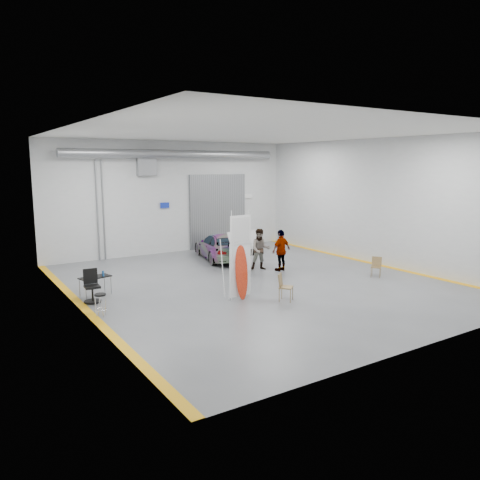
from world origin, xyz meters
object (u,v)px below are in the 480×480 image
office_chair (92,288)px  person_b (260,249)px  person_a (243,255)px  work_table (93,277)px  surfboard_display (241,264)px  folding_chair_far (376,271)px  folding_chair_near (286,292)px  shop_stool (101,305)px  person_c (281,250)px  sedan_car (221,246)px

office_chair → person_b: bearing=11.2°
person_a → work_table: bearing=164.8°
person_a → surfboard_display: bearing=-136.1°
folding_chair_far → person_b: bearing=-173.6°
person_a → folding_chair_near: (-0.77, -4.00, -0.61)m
person_b → shop_stool: 8.56m
folding_chair_far → shop_stool: bearing=-130.4°
shop_stool → office_chair: bearing=83.5°
person_a → person_c: size_ratio=0.96×
person_c → office_chair: bearing=-9.3°
sedan_car → folding_chair_near: size_ratio=4.68×
sedan_car → person_a: (-0.98, -3.56, 0.25)m
person_b → work_table: (-7.61, -0.16, -0.25)m
person_a → folding_chair_near: size_ratio=1.87×
person_b → surfboard_display: 4.86m
work_table → person_c: bearing=-3.6°
surfboard_display → work_table: (-4.27, 3.35, -0.60)m
folding_chair_near → person_b: bearing=25.5°
office_chair → surfboard_display: bearing=-24.9°
person_b → sedan_car: bearing=124.0°
shop_stool → work_table: size_ratio=0.61×
person_a → work_table: 6.31m
shop_stool → person_c: bearing=13.0°
person_c → folding_chair_far: bearing=119.3°
office_chair → shop_stool: bearing=-92.5°
folding_chair_far → office_chair: 11.61m
person_a → folding_chair_near: 4.12m
person_b → work_table: 7.61m
office_chair → person_c: bearing=6.0°
sedan_car → office_chair: (-7.57, -4.02, -0.15)m
person_c → office_chair: 8.58m
sedan_car → folding_chair_far: (3.68, -6.86, -0.39)m
person_a → folding_chair_far: 5.75m
person_c → work_table: person_c is taller
folding_chair_near → office_chair: 6.81m
folding_chair_near → folding_chair_far: bearing=-32.4°
folding_chair_near → surfboard_display: bearing=101.0°
work_table → folding_chair_near: bearing=-38.3°
folding_chair_far → person_c: bearing=-174.3°
folding_chair_far → work_table: work_table is taller
person_b → shop_stool: person_b is taller
person_b → work_table: bearing=-151.0°
person_b → folding_chair_far: 5.13m
surfboard_display → work_table: surfboard_display is taller
folding_chair_far → folding_chair_near: bearing=-117.5°
sedan_car → work_table: sedan_car is taller
surfboard_display → office_chair: bearing=147.5°
shop_stool → folding_chair_far: bearing=-5.5°
folding_chair_near → shop_stool: size_ratio=1.31×
sedan_car → person_a: size_ratio=2.50×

